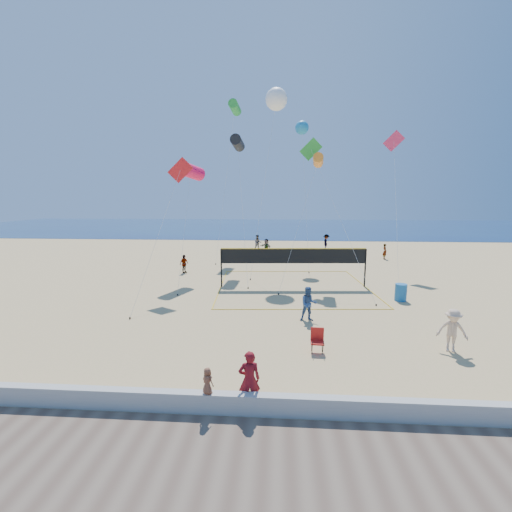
# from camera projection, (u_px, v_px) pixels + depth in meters

# --- Properties ---
(ground) EXTENTS (120.00, 120.00, 0.00)m
(ground) POSITION_uv_depth(u_px,v_px,m) (261.00, 363.00, 12.54)
(ground) COLOR tan
(ground) RESTS_ON ground
(ocean) EXTENTS (140.00, 50.00, 0.03)m
(ocean) POSITION_uv_depth(u_px,v_px,m) (277.00, 227.00, 73.53)
(ocean) COLOR navy
(ocean) RESTS_ON ground
(seawall) EXTENTS (32.00, 0.30, 0.60)m
(seawall) POSITION_uv_depth(u_px,v_px,m) (255.00, 404.00, 9.54)
(seawall) COLOR #B5B5B0
(seawall) RESTS_ON ground
(boardwalk) EXTENTS (32.00, 3.60, 0.03)m
(boardwalk) POSITION_uv_depth(u_px,v_px,m) (249.00, 469.00, 7.62)
(boardwalk) COLOR brown
(boardwalk) RESTS_ON ground
(woman) EXTENTS (0.70, 0.54, 1.73)m
(woman) POSITION_uv_depth(u_px,v_px,m) (249.00, 380.00, 9.75)
(woman) COLOR maroon
(woman) RESTS_ON ground
(toddler) EXTENTS (0.44, 0.40, 0.76)m
(toddler) POSITION_uv_depth(u_px,v_px,m) (208.00, 381.00, 9.48)
(toddler) COLOR brown
(toddler) RESTS_ON seawall
(bystander_a) EXTENTS (0.89, 0.73, 1.71)m
(bystander_a) POSITION_uv_depth(u_px,v_px,m) (309.00, 304.00, 16.80)
(bystander_a) COLOR #335180
(bystander_a) RESTS_ON ground
(bystander_b) EXTENTS (1.26, 0.97, 1.73)m
(bystander_b) POSITION_uv_depth(u_px,v_px,m) (452.00, 330.00, 13.41)
(bystander_b) COLOR #D7B28F
(bystander_b) RESTS_ON ground
(far_person_0) EXTENTS (0.76, 0.94, 1.49)m
(far_person_0) POSITION_uv_depth(u_px,v_px,m) (184.00, 264.00, 27.67)
(far_person_0) COLOR gray
(far_person_0) RESTS_ON ground
(far_person_1) EXTENTS (1.48, 1.49, 1.72)m
(far_person_1) POSITION_uv_depth(u_px,v_px,m) (266.00, 247.00, 36.66)
(far_person_1) COLOR gray
(far_person_1) RESTS_ON ground
(far_person_2) EXTENTS (0.42, 0.59, 1.53)m
(far_person_2) POSITION_uv_depth(u_px,v_px,m) (385.00, 252.00, 33.99)
(far_person_2) COLOR gray
(far_person_2) RESTS_ON ground
(far_person_3) EXTENTS (0.98, 0.81, 1.84)m
(far_person_3) POSITION_uv_depth(u_px,v_px,m) (258.00, 243.00, 39.46)
(far_person_3) COLOR gray
(far_person_3) RESTS_ON ground
(far_person_4) EXTENTS (0.88, 1.34, 1.94)m
(far_person_4) POSITION_uv_depth(u_px,v_px,m) (326.00, 243.00, 39.16)
(far_person_4) COLOR gray
(far_person_4) RESTS_ON ground
(camp_chair) EXTENTS (0.53, 0.65, 1.06)m
(camp_chair) POSITION_uv_depth(u_px,v_px,m) (317.00, 339.00, 13.42)
(camp_chair) COLOR #B11914
(camp_chair) RESTS_ON ground
(trash_barrel) EXTENTS (0.73, 0.73, 1.01)m
(trash_barrel) POSITION_uv_depth(u_px,v_px,m) (401.00, 292.00, 20.17)
(trash_barrel) COLOR #185F9E
(trash_barrel) RESTS_ON ground
(volleyball_net) EXTENTS (10.65, 10.51, 2.67)m
(volleyball_net) POSITION_uv_depth(u_px,v_px,m) (293.00, 260.00, 23.13)
(volleyball_net) COLOR black
(volleyball_net) RESTS_ON ground
(kite_0) EXTENTS (1.88, 7.31, 8.68)m
(kite_0) POSITION_uv_depth(u_px,v_px,m) (191.00, 171.00, 25.85)
(kite_0) COLOR #FF1252
(kite_0) RESTS_ON ground
(kite_1) EXTENTS (2.20, 9.46, 11.31)m
(kite_1) POSITION_uv_depth(u_px,v_px,m) (238.00, 143.00, 29.40)
(kite_1) COLOR black
(kite_1) RESTS_ON ground
(kite_2) EXTENTS (3.22, 5.54, 9.14)m
(kite_2) POSITION_uv_depth(u_px,v_px,m) (318.00, 160.00, 24.39)
(kite_2) COLOR orange
(kite_2) RESTS_ON ground
(kite_3) EXTENTS (1.79, 6.90, 8.65)m
(kite_3) POSITION_uv_depth(u_px,v_px,m) (178.00, 176.00, 22.10)
(kite_3) COLOR red
(kite_3) RESTS_ON ground
(kite_4) EXTENTS (4.15, 7.14, 10.32)m
(kite_4) POSITION_uv_depth(u_px,v_px,m) (314.00, 157.00, 24.42)
(kite_4) COLOR green
(kite_4) RESTS_ON ground
(kite_5) EXTENTS (2.69, 9.24, 11.63)m
(kite_5) POSITION_uv_depth(u_px,v_px,m) (394.00, 148.00, 28.41)
(kite_5) COLOR #E6305C
(kite_5) RESTS_ON ground
(kite_6) EXTENTS (2.71, 5.63, 14.75)m
(kite_6) POSITION_uv_depth(u_px,v_px,m) (276.00, 99.00, 27.53)
(kite_6) COLOR white
(kite_6) RESTS_ON ground
(kite_7) EXTENTS (1.46, 6.80, 13.06)m
(kite_7) POSITION_uv_depth(u_px,v_px,m) (302.00, 128.00, 31.58)
(kite_7) COLOR #1D82BE
(kite_7) RESTS_ON ground
(kite_8) EXTENTS (1.54, 8.99, 16.16)m
(kite_8) POSITION_uv_depth(u_px,v_px,m) (235.00, 108.00, 36.26)
(kite_8) COLOR green
(kite_8) RESTS_ON ground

